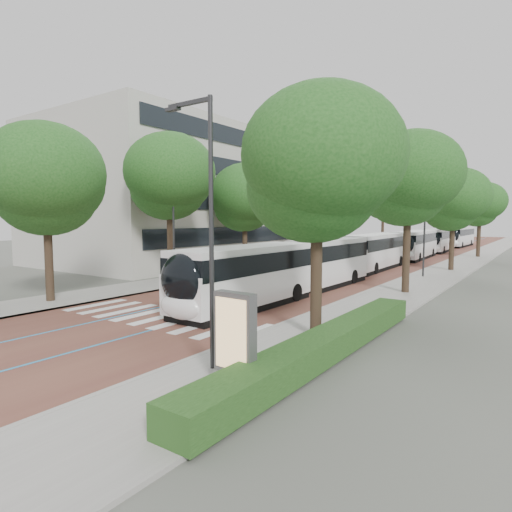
{
  "coord_description": "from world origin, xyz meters",
  "views": [
    {
      "loc": [
        15.05,
        -12.52,
        4.6
      ],
      "look_at": [
        0.61,
        8.13,
        2.4
      ],
      "focal_mm": 30.0,
      "sensor_mm": 36.0,
      "label": 1
    }
  ],
  "objects": [
    {
      "name": "kerb_right",
      "position": [
        5.6,
        40.0,
        0.06
      ],
      "size": [
        0.2,
        140.0,
        0.14
      ],
      "primitive_type": "cube",
      "color": "gray",
      "rests_on": "ground"
    },
    {
      "name": "lead_bus",
      "position": [
        2.23,
        8.82,
        1.63
      ],
      "size": [
        2.81,
        18.43,
        3.2
      ],
      "rotation": [
        0.0,
        0.0,
        -0.02
      ],
      "color": "black",
      "rests_on": "ground"
    },
    {
      "name": "office_building",
      "position": [
        -19.47,
        28.0,
        7.0
      ],
      "size": [
        18.11,
        40.0,
        14.0
      ],
      "color": "#AAA79D",
      "rests_on": "ground"
    },
    {
      "name": "sidewalk_left",
      "position": [
        -7.5,
        40.0,
        0.06
      ],
      "size": [
        4.0,
        140.0,
        0.12
      ],
      "primitive_type": "cube",
      "color": "gray",
      "rests_on": "ground"
    },
    {
      "name": "lamp_post_left",
      "position": [
        -6.1,
        8.0,
        4.12
      ],
      "size": [
        0.14,
        0.14,
        8.0
      ],
      "primitive_type": "cylinder",
      "color": "#2D2D2F",
      "rests_on": "sidewalk_left"
    },
    {
      "name": "zebra_crossing",
      "position": [
        0.2,
        1.0,
        0.03
      ],
      "size": [
        10.55,
        3.6,
        0.01
      ],
      "color": "silver",
      "rests_on": "ground"
    },
    {
      "name": "hedge",
      "position": [
        9.1,
        0.0,
        0.52
      ],
      "size": [
        1.2,
        14.0,
        0.8
      ],
      "primitive_type": "cube",
      "color": "#193B14",
      "rests_on": "sidewalk_right"
    },
    {
      "name": "bus_queued_3",
      "position": [
        2.1,
        64.24,
        1.62
      ],
      "size": [
        2.82,
        12.45,
        3.2
      ],
      "rotation": [
        0.0,
        0.0,
        -0.02
      ],
      "color": "white",
      "rests_on": "ground"
    },
    {
      "name": "trees_left",
      "position": [
        -7.5,
        23.47,
        6.78
      ],
      "size": [
        6.39,
        61.15,
        10.01
      ],
      "color": "black",
      "rests_on": "ground"
    },
    {
      "name": "streetlight_far",
      "position": [
        6.62,
        22.0,
        4.82
      ],
      "size": [
        1.82,
        0.2,
        8.0
      ],
      "color": "#2D2D2F",
      "rests_on": "sidewalk_right"
    },
    {
      "name": "bus_queued_0",
      "position": [
        1.75,
        25.19,
        1.62
      ],
      "size": [
        2.8,
        12.45,
        3.2
      ],
      "rotation": [
        0.0,
        0.0,
        0.02
      ],
      "color": "white",
      "rests_on": "ground"
    },
    {
      "name": "ground",
      "position": [
        0.0,
        0.0,
        0.0
      ],
      "size": [
        160.0,
        160.0,
        0.0
      ],
      "primitive_type": "plane",
      "color": "#51544C",
      "rests_on": "ground"
    },
    {
      "name": "road",
      "position": [
        0.0,
        40.0,
        0.01
      ],
      "size": [
        11.0,
        140.0,
        0.02
      ],
      "primitive_type": "cube",
      "color": "#562D26",
      "rests_on": "ground"
    },
    {
      "name": "streetlight_near",
      "position": [
        6.62,
        -3.0,
        4.82
      ],
      "size": [
        1.82,
        0.2,
        8.0
      ],
      "color": "#2D2D2F",
      "rests_on": "sidewalk_right"
    },
    {
      "name": "lane_line_left",
      "position": [
        -1.6,
        40.0,
        0.02
      ],
      "size": [
        0.12,
        126.0,
        0.01
      ],
      "primitive_type": "cube",
      "color": "#2583BB",
      "rests_on": "road"
    },
    {
      "name": "ad_panel",
      "position": [
        8.22,
        -3.73,
        1.46
      ],
      "size": [
        1.24,
        0.5,
        2.55
      ],
      "rotation": [
        0.0,
        0.0,
        -0.04
      ],
      "color": "#59595B",
      "rests_on": "sidewalk_right"
    },
    {
      "name": "kerb_left",
      "position": [
        -5.6,
        40.0,
        0.06
      ],
      "size": [
        0.2,
        140.0,
        0.14
      ],
      "primitive_type": "cube",
      "color": "gray",
      "rests_on": "ground"
    },
    {
      "name": "bus_queued_2",
      "position": [
        1.82,
        50.97,
        1.62
      ],
      "size": [
        2.99,
        12.48,
        3.2
      ],
      "rotation": [
        0.0,
        0.0,
        0.04
      ],
      "color": "white",
      "rests_on": "ground"
    },
    {
      "name": "sidewalk_right",
      "position": [
        7.5,
        40.0,
        0.06
      ],
      "size": [
        4.0,
        140.0,
        0.12
      ],
      "primitive_type": "cube",
      "color": "gray",
      "rests_on": "ground"
    },
    {
      "name": "trees_right",
      "position": [
        7.7,
        19.71,
        6.3
      ],
      "size": [
        6.01,
        47.63,
        9.24
      ],
      "color": "black",
      "rests_on": "ground"
    },
    {
      "name": "lane_line_right",
      "position": [
        1.6,
        40.0,
        0.02
      ],
      "size": [
        0.12,
        126.0,
        0.01
      ],
      "primitive_type": "cube",
      "color": "#2583BB",
      "rests_on": "road"
    },
    {
      "name": "bus_queued_1",
      "position": [
        1.99,
        37.95,
        1.62
      ],
      "size": [
        3.03,
        12.49,
        3.2
      ],
      "rotation": [
        0.0,
        0.0,
        0.04
      ],
      "color": "white",
      "rests_on": "ground"
    }
  ]
}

